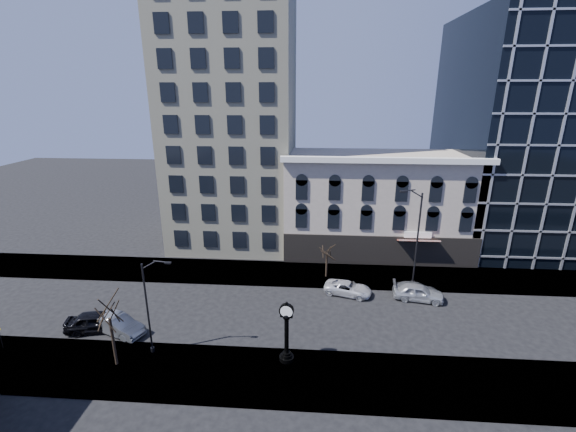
# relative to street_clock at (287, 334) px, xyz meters

# --- Properties ---
(ground) EXTENTS (160.00, 160.00, 0.00)m
(ground) POSITION_rel_street_clock_xyz_m (-2.63, 6.29, -2.32)
(ground) COLOR black
(ground) RESTS_ON ground
(sidewalk_far) EXTENTS (160.00, 6.00, 0.12)m
(sidewalk_far) POSITION_rel_street_clock_xyz_m (-2.63, 14.29, -2.26)
(sidewalk_far) COLOR gray
(sidewalk_far) RESTS_ON ground
(sidewalk_near) EXTENTS (160.00, 6.00, 0.12)m
(sidewalk_near) POSITION_rel_street_clock_xyz_m (-2.63, -1.71, -2.26)
(sidewalk_near) COLOR gray
(sidewalk_near) RESTS_ON ground
(cream_tower) EXTENTS (15.90, 15.40, 42.50)m
(cream_tower) POSITION_rel_street_clock_xyz_m (-8.75, 25.17, 17.00)
(cream_tower) COLOR beige
(cream_tower) RESTS_ON ground
(victorian_row) EXTENTS (22.60, 11.19, 12.50)m
(victorian_row) POSITION_rel_street_clock_xyz_m (9.37, 22.18, 3.67)
(victorian_row) COLOR #B8A998
(victorian_row) RESTS_ON ground
(glass_office) EXTENTS (20.00, 20.15, 28.00)m
(glass_office) POSITION_rel_street_clock_xyz_m (29.37, 27.20, 11.68)
(glass_office) COLOR black
(glass_office) RESTS_ON ground
(street_clock) EXTENTS (1.10, 1.10, 4.87)m
(street_clock) POSITION_rel_street_clock_xyz_m (0.00, 0.00, 0.00)
(street_clock) COLOR black
(street_clock) RESTS_ON sidewalk_near
(street_lamp_near) EXTENTS (2.01, 0.31, 7.78)m
(street_lamp_near) POSITION_rel_street_clock_xyz_m (-9.75, 0.23, 3.67)
(street_lamp_near) COLOR black
(street_lamp_near) RESTS_ON sidewalk_near
(street_lamp_far) EXTENTS (2.66, 0.69, 10.33)m
(street_lamp_far) POSITION_rel_street_clock_xyz_m (11.32, 12.41, 5.59)
(street_lamp_far) COLOR black
(street_lamp_far) RESTS_ON sidewalk_far
(bare_tree_near) EXTENTS (3.60, 3.60, 6.17)m
(bare_tree_near) POSITION_rel_street_clock_xyz_m (-12.36, -1.35, 2.46)
(bare_tree_near) COLOR black
(bare_tree_near) RESTS_ON sidewalk_near
(bare_tree_far) EXTENTS (2.52, 2.52, 4.33)m
(bare_tree_far) POSITION_rel_street_clock_xyz_m (3.24, 13.81, 1.06)
(bare_tree_far) COLOR black
(bare_tree_far) RESTS_ON sidewalk_far
(car_near_a) EXTENTS (5.20, 2.99, 1.67)m
(car_near_a) POSITION_rel_street_clock_xyz_m (-16.09, 2.74, -1.49)
(car_near_a) COLOR black
(car_near_a) RESTS_ON ground
(car_near_b) EXTENTS (5.00, 3.23, 1.56)m
(car_near_b) POSITION_rel_street_clock_xyz_m (-14.14, 2.47, -1.54)
(car_near_b) COLOR #595B60
(car_near_b) RESTS_ON ground
(car_far_a) EXTENTS (5.01, 3.29, 1.28)m
(car_far_a) POSITION_rel_street_clock_xyz_m (5.28, 10.30, -1.68)
(car_far_a) COLOR silver
(car_far_a) RESTS_ON ground
(car_far_b) EXTENTS (4.67, 2.40, 1.29)m
(car_far_b) POSITION_rel_street_clock_xyz_m (11.91, 10.50, -1.67)
(car_far_b) COLOR #595B60
(car_far_b) RESTS_ON ground
(car_far_c) EXTENTS (4.90, 2.66, 1.58)m
(car_far_c) POSITION_rel_street_clock_xyz_m (11.95, 9.70, -1.53)
(car_far_c) COLOR #A5A8AD
(car_far_c) RESTS_ON ground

